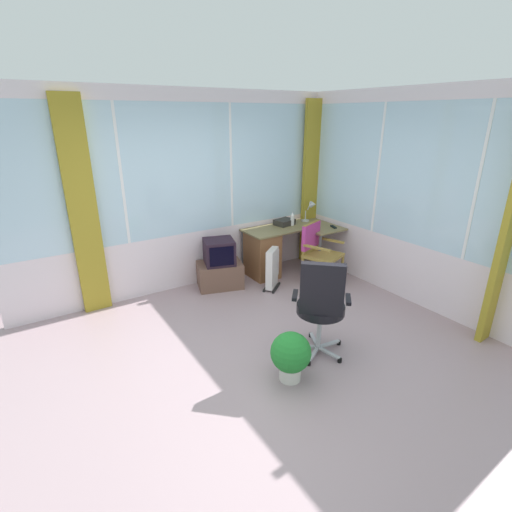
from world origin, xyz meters
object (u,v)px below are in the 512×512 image
(wooden_armchair, at_px, (316,245))
(tv_on_stand, at_px, (220,266))
(paper_tray, at_px, (284,222))
(space_heater, at_px, (273,268))
(potted_plant, at_px, (291,354))
(office_chair, at_px, (321,302))
(tv_remote, at_px, (334,227))
(spray_bottle, at_px, (292,219))
(desk_lamp, at_px, (311,208))
(desk, at_px, (267,251))

(wooden_armchair, bearing_deg, tv_on_stand, 155.29)
(paper_tray, distance_m, space_heater, 0.96)
(potted_plant, bearing_deg, office_chair, 16.55)
(potted_plant, bearing_deg, tv_on_stand, 79.37)
(tv_on_stand, bearing_deg, space_heater, -35.55)
(tv_remote, distance_m, spray_bottle, 0.66)
(space_heater, bearing_deg, tv_on_stand, 144.45)
(paper_tray, distance_m, tv_on_stand, 1.33)
(tv_remote, xyz_separation_m, wooden_armchair, (-0.49, -0.16, -0.17))
(wooden_armchair, relative_size, office_chair, 0.83)
(office_chair, xyz_separation_m, tv_on_stand, (-0.06, 2.10, -0.31))
(spray_bottle, xyz_separation_m, paper_tray, (-0.08, 0.10, -0.06))
(paper_tray, relative_size, tv_on_stand, 0.40)
(desk_lamp, height_order, tv_remote, desk_lamp)
(wooden_armchair, distance_m, office_chair, 1.95)
(space_heater, xyz_separation_m, potted_plant, (-1.05, -1.79, -0.03))
(paper_tray, bearing_deg, tv_on_stand, -175.14)
(paper_tray, xyz_separation_m, potted_plant, (-1.67, -2.35, -0.50))
(tv_remote, bearing_deg, desk_lamp, 114.61)
(tv_remote, relative_size, tv_on_stand, 0.20)
(desk_lamp, relative_size, spray_bottle, 1.60)
(desk, height_order, tv_remote, tv_remote)
(spray_bottle, relative_size, paper_tray, 0.72)
(tv_on_stand, distance_m, space_heater, 0.77)
(desk, relative_size, paper_tray, 4.80)
(spray_bottle, relative_size, tv_on_stand, 0.29)
(desk_lamp, bearing_deg, space_heater, -155.99)
(desk_lamp, xyz_separation_m, tv_remote, (0.05, -0.49, -0.21))
(paper_tray, bearing_deg, office_chair, -118.26)
(desk, xyz_separation_m, desk_lamp, (0.93, 0.06, 0.55))
(paper_tray, bearing_deg, tv_remote, -44.51)
(desk, relative_size, tv_remote, 9.60)
(tv_remote, relative_size, office_chair, 0.14)
(office_chair, relative_size, potted_plant, 2.19)
(office_chair, distance_m, tv_on_stand, 2.12)
(office_chair, height_order, tv_on_stand, office_chair)
(tv_remote, height_order, paper_tray, paper_tray)
(paper_tray, relative_size, wooden_armchair, 0.33)
(spray_bottle, bearing_deg, space_heater, -146.67)
(tv_on_stand, bearing_deg, potted_plant, -100.63)
(wooden_armchair, height_order, potted_plant, wooden_armchair)
(desk_lamp, distance_m, tv_remote, 0.54)
(paper_tray, distance_m, office_chair, 2.51)
(office_chair, bearing_deg, desk_lamp, 51.75)
(wooden_armchair, bearing_deg, paper_tray, 95.35)
(spray_bottle, relative_size, potted_plant, 0.43)
(office_chair, bearing_deg, desk, 69.94)
(tv_remote, bearing_deg, spray_bottle, 155.25)
(potted_plant, bearing_deg, desk, 60.83)
(wooden_armchair, bearing_deg, space_heater, 167.30)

